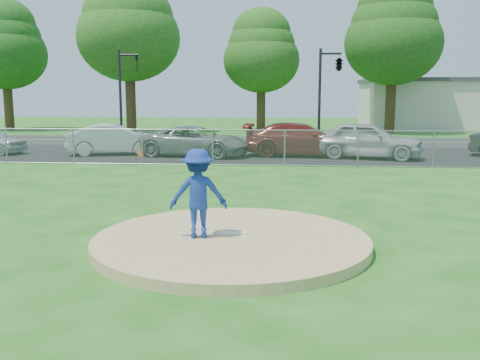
% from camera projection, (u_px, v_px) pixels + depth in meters
% --- Properties ---
extents(ground, '(120.00, 120.00, 0.00)m').
position_uv_depth(ground, '(258.00, 173.00, 20.31)').
color(ground, '#175111').
rests_on(ground, ground).
extents(pitchers_mound, '(5.40, 5.40, 0.20)m').
position_uv_depth(pitchers_mound, '(231.00, 241.00, 10.46)').
color(pitchers_mound, tan).
rests_on(pitchers_mound, ground).
extents(pitching_rubber, '(0.60, 0.15, 0.04)m').
position_uv_depth(pitching_rubber, '(232.00, 233.00, 10.63)').
color(pitching_rubber, white).
rests_on(pitching_rubber, pitchers_mound).
extents(chain_link_fence, '(40.00, 0.06, 1.50)m').
position_uv_depth(chain_link_fence, '(260.00, 148.00, 22.16)').
color(chain_link_fence, gray).
rests_on(chain_link_fence, ground).
extents(parking_lot, '(50.00, 8.00, 0.01)m').
position_uv_depth(parking_lot, '(265.00, 154.00, 26.71)').
color(parking_lot, black).
rests_on(parking_lot, ground).
extents(street, '(60.00, 7.00, 0.01)m').
position_uv_depth(street, '(269.00, 141.00, 34.08)').
color(street, '#242426').
rests_on(street, ground).
extents(commercial_building, '(16.40, 9.40, 4.30)m').
position_uv_depth(commercial_building, '(459.00, 104.00, 46.18)').
color(commercial_building, beige).
rests_on(commercial_building, ground).
extents(tree_far_left, '(6.72, 6.72, 10.74)m').
position_uv_depth(tree_far_left, '(4.00, 44.00, 43.67)').
color(tree_far_left, '#3B2915').
rests_on(tree_far_left, ground).
extents(tree_left, '(7.84, 7.84, 12.53)m').
position_uv_depth(tree_left, '(128.00, 24.00, 40.59)').
color(tree_left, '#3D2816').
rests_on(tree_left, ground).
extents(tree_center, '(6.16, 6.16, 9.84)m').
position_uv_depth(tree_center, '(261.00, 50.00, 42.99)').
color(tree_center, '#3B2815').
rests_on(tree_center, ground).
extents(tree_right, '(7.28, 7.28, 11.63)m').
position_uv_depth(tree_right, '(394.00, 31.00, 39.99)').
color(tree_right, '#362613').
rests_on(tree_right, ground).
extents(traffic_signal_left, '(1.28, 0.20, 5.60)m').
position_uv_depth(traffic_signal_left, '(124.00, 88.00, 32.32)').
color(traffic_signal_left, black).
rests_on(traffic_signal_left, ground).
extents(traffic_signal_center, '(1.42, 2.48, 5.60)m').
position_uv_depth(traffic_signal_center, '(337.00, 66.00, 31.06)').
color(traffic_signal_center, black).
rests_on(traffic_signal_center, ground).
extents(pitcher, '(1.20, 0.80, 1.72)m').
position_uv_depth(pitcher, '(198.00, 193.00, 10.27)').
color(pitcher, navy).
rests_on(pitcher, pitchers_mound).
extents(traffic_cone, '(0.33, 0.33, 0.65)m').
position_uv_depth(traffic_cone, '(142.00, 150.00, 25.65)').
color(traffic_cone, '#DC4E0B').
rests_on(traffic_cone, parking_lot).
extents(parked_car_white, '(4.80, 2.62, 1.50)m').
position_uv_depth(parked_car_white, '(115.00, 139.00, 26.34)').
color(parked_car_white, silver).
rests_on(parked_car_white, parking_lot).
extents(parked_car_gray, '(5.54, 3.36, 1.44)m').
position_uv_depth(parked_car_gray, '(196.00, 141.00, 25.68)').
color(parked_car_gray, slate).
rests_on(parked_car_gray, parking_lot).
extents(parked_car_darkred, '(5.58, 2.49, 1.59)m').
position_uv_depth(parked_car_darkred, '(301.00, 140.00, 25.70)').
color(parked_car_darkred, maroon).
rests_on(parked_car_darkred, parking_lot).
extents(parked_car_pearl, '(5.35, 3.18, 1.71)m').
position_uv_depth(parked_car_pearl, '(367.00, 140.00, 24.80)').
color(parked_car_pearl, '#B1B3B5').
rests_on(parked_car_pearl, parking_lot).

